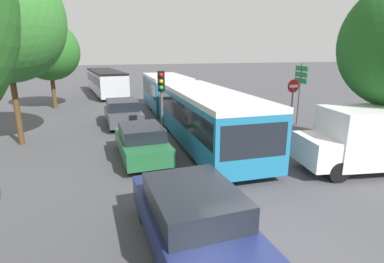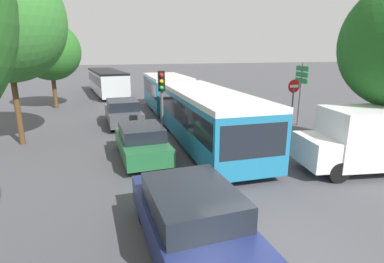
{
  "view_description": "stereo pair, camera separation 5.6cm",
  "coord_description": "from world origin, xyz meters",
  "views": [
    {
      "loc": [
        -3.48,
        -4.81,
        4.23
      ],
      "look_at": [
        0.2,
        5.9,
        1.2
      ],
      "focal_mm": 28.0,
      "sensor_mm": 36.0,
      "label": 1
    },
    {
      "loc": [
        -3.43,
        -4.83,
        4.23
      ],
      "look_at": [
        0.2,
        5.9,
        1.2
      ],
      "focal_mm": 28.0,
      "sensor_mm": 36.0,
      "label": 2
    }
  ],
  "objects": [
    {
      "name": "queued_car_graphite",
      "position": [
        -1.73,
        12.93,
        0.76
      ],
      "size": [
        1.87,
        4.35,
        1.5
      ],
      "rotation": [
        0.0,
        0.0,
        1.58
      ],
      "color": "#47474C",
      "rests_on": "ground"
    },
    {
      "name": "direction_sign_post",
      "position": [
        8.08,
        9.58,
        2.57
      ],
      "size": [
        0.34,
        1.38,
        3.6
      ],
      "rotation": [
        0.0,
        0.0,
        2.94
      ],
      "color": "#56595E",
      "rests_on": "ground"
    },
    {
      "name": "traffic_light",
      "position": [
        -0.4,
        8.4,
        2.5
      ],
      "size": [
        0.37,
        0.39,
        3.4
      ],
      "rotation": [
        0.0,
        0.0,
        -1.8
      ],
      "color": "#56595E",
      "rests_on": "ground"
    },
    {
      "name": "tree_left_far",
      "position": [
        -6.06,
        20.27,
        4.26
      ],
      "size": [
        4.41,
        4.41,
        6.41
      ],
      "color": "#51381E",
      "rests_on": "ground"
    },
    {
      "name": "ground_plane",
      "position": [
        0.0,
        0.0,
        0.0
      ],
      "size": [
        200.0,
        200.0,
        0.0
      ],
      "primitive_type": "plane",
      "color": "#47474C"
    },
    {
      "name": "queued_car_green",
      "position": [
        -1.66,
        6.74,
        0.71
      ],
      "size": [
        1.74,
        4.05,
        1.4
      ],
      "rotation": [
        0.0,
        0.0,
        1.58
      ],
      "color": "#236638",
      "rests_on": "ground"
    },
    {
      "name": "articulated_bus",
      "position": [
        1.63,
        11.38,
        1.47
      ],
      "size": [
        3.44,
        17.26,
        2.55
      ],
      "rotation": [
        0.0,
        0.0,
        -1.62
      ],
      "color": "teal",
      "rests_on": "ground"
    },
    {
      "name": "white_van",
      "position": [
        6.12,
        2.84,
        1.24
      ],
      "size": [
        5.28,
        2.87,
        2.31
      ],
      "rotation": [
        0.0,
        0.0,
        2.95
      ],
      "color": "white",
      "rests_on": "ground"
    },
    {
      "name": "no_entry_sign",
      "position": [
        6.73,
        8.44,
        1.88
      ],
      "size": [
        0.7,
        0.08,
        2.82
      ],
      "rotation": [
        0.0,
        0.0,
        -1.57
      ],
      "color": "#56595E",
      "rests_on": "ground"
    },
    {
      "name": "city_bus_rear",
      "position": [
        -1.82,
        27.15,
        1.39
      ],
      "size": [
        3.42,
        11.31,
        2.4
      ],
      "rotation": [
        0.0,
        0.0,
        1.66
      ],
      "color": "silver",
      "rests_on": "ground"
    },
    {
      "name": "queued_car_navy",
      "position": [
        -1.62,
        0.58,
        0.77
      ],
      "size": [
        1.9,
        4.4,
        1.52
      ],
      "rotation": [
        0.0,
        0.0,
        1.58
      ],
      "color": "navy",
      "rests_on": "ground"
    },
    {
      "name": "tree_left_mid",
      "position": [
        -6.68,
        10.55,
        5.55
      ],
      "size": [
        5.06,
        5.06,
        8.24
      ],
      "color": "#51381E",
      "rests_on": "ground"
    }
  ]
}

